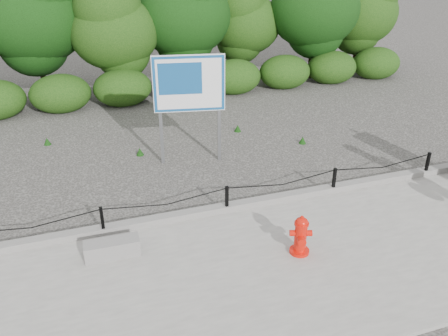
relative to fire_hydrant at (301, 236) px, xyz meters
name	(u,v)px	position (x,y,z in m)	size (l,w,h in m)	color
ground	(227,215)	(-0.79, 1.74, -0.45)	(90.00, 90.00, 0.00)	#2D2B28
sidewalk	(265,272)	(-0.79, -0.26, -0.41)	(14.00, 4.00, 0.08)	gray
curb	(226,208)	(-0.79, 1.79, -0.30)	(14.00, 0.22, 0.14)	slate
chain_barrier	(227,196)	(-0.79, 1.74, 0.01)	(10.06, 0.06, 0.60)	black
treeline	(163,16)	(-0.03, 10.71, 2.16)	(20.19, 3.88, 4.89)	black
fire_hydrant	(301,236)	(0.00, 0.00, 0.00)	(0.46, 0.46, 0.77)	red
concrete_block	(112,248)	(-3.21, 1.01, -0.21)	(0.98, 0.34, 0.31)	gray
advertising_sign	(189,89)	(-0.82, 4.41, 1.49)	(1.69, 0.45, 2.74)	slate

